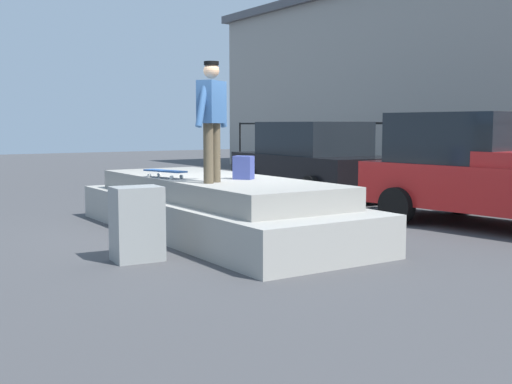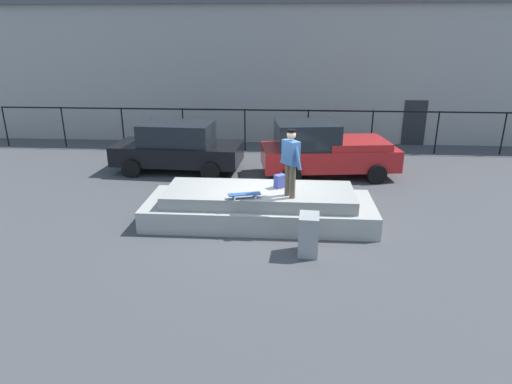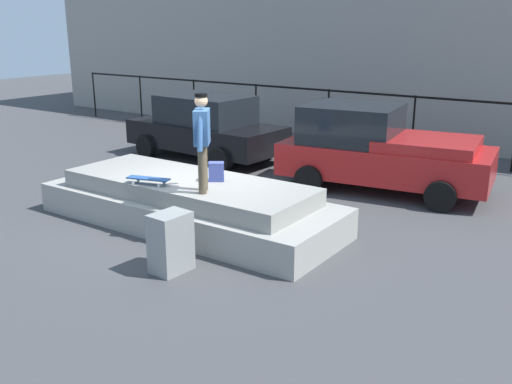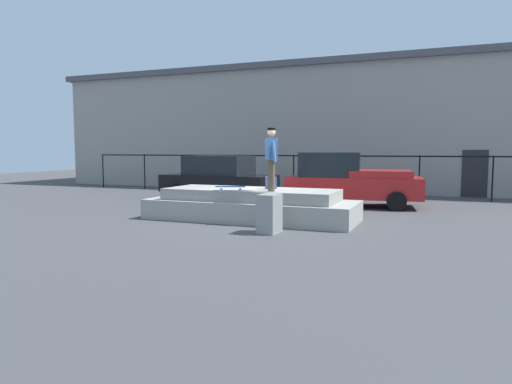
{
  "view_description": "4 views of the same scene",
  "coord_description": "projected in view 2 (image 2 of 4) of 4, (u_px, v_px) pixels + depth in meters",
  "views": [
    {
      "loc": [
        8.46,
        -4.83,
        1.7
      ],
      "look_at": [
        0.08,
        0.61,
        0.65
      ],
      "focal_mm": 44.99,
      "sensor_mm": 36.0,
      "label": 1
    },
    {
      "loc": [
        0.46,
        -10.84,
        4.66
      ],
      "look_at": [
        -0.4,
        1.24,
        0.39
      ],
      "focal_mm": 31.03,
      "sensor_mm": 36.0,
      "label": 2
    },
    {
      "loc": [
        6.71,
        -7.71,
        3.69
      ],
      "look_at": [
        0.37,
        1.43,
        0.39
      ],
      "focal_mm": 40.11,
      "sensor_mm": 36.0,
      "label": 3
    },
    {
      "loc": [
        4.74,
        -11.95,
        1.98
      ],
      "look_at": [
        -0.55,
        1.24,
        0.68
      ],
      "focal_mm": 32.1,
      "sensor_mm": 36.0,
      "label": 4
    }
  ],
  "objects": [
    {
      "name": "warehouse_building",
      "position": [
        280.0,
        67.0,
        23.26
      ],
      "size": [
        31.3,
        8.46,
        6.26
      ],
      "color": "gray",
      "rests_on": "ground_plane"
    },
    {
      "name": "car_red_pickup_mid",
      "position": [
        324.0,
        149.0,
        15.37
      ],
      "size": [
        4.84,
        2.68,
        1.91
      ],
      "color": "#B21E1E",
      "rests_on": "ground_plane"
    },
    {
      "name": "utility_box",
      "position": [
        309.0,
        235.0,
        9.9
      ],
      "size": [
        0.48,
        0.63,
        0.94
      ],
      "primitive_type": "cube",
      "rotation": [
        0.0,
        0.0,
        -0.07
      ],
      "color": "gray",
      "rests_on": "ground_plane"
    },
    {
      "name": "fence_row",
      "position": [
        276.0,
        121.0,
        18.63
      ],
      "size": [
        24.06,
        0.06,
        1.78
      ],
      "color": "black",
      "rests_on": "ground_plane"
    },
    {
      "name": "skateboarder",
      "position": [
        291.0,
        158.0,
        10.7
      ],
      "size": [
        0.56,
        0.77,
        1.69
      ],
      "color": "brown",
      "rests_on": "concrete_ledge"
    },
    {
      "name": "ground_plane",
      "position": [
        267.0,
        221.0,
        11.78
      ],
      "size": [
        60.0,
        60.0,
        0.0
      ],
      "primitive_type": "plane",
      "color": "#424244"
    },
    {
      "name": "backpack",
      "position": [
        280.0,
        181.0,
        11.63
      ],
      "size": [
        0.34,
        0.33,
        0.35
      ],
      "primitive_type": "cube",
      "rotation": [
        0.0,
        0.0,
        0.65
      ],
      "color": "#3F4C99",
      "rests_on": "concrete_ledge"
    },
    {
      "name": "skateboard",
      "position": [
        244.0,
        194.0,
        10.88
      ],
      "size": [
        0.83,
        0.41,
        0.12
      ],
      "color": "#264C8C",
      "rests_on": "concrete_ledge"
    },
    {
      "name": "car_black_sedan_near",
      "position": [
        178.0,
        147.0,
        15.94
      ],
      "size": [
        4.62,
        2.38,
        1.76
      ],
      "color": "black",
      "rests_on": "ground_plane"
    },
    {
      "name": "concrete_ledge",
      "position": [
        259.0,
        207.0,
        11.7
      ],
      "size": [
        5.99,
        2.18,
        0.89
      ],
      "color": "#9E9B93",
      "rests_on": "ground_plane"
    }
  ]
}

